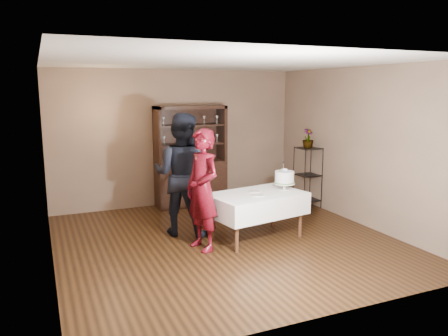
{
  "coord_description": "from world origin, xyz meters",
  "views": [
    {
      "loc": [
        -2.58,
        -5.92,
        2.32
      ],
      "look_at": [
        0.0,
        0.1,
        1.13
      ],
      "focal_mm": 35.0,
      "sensor_mm": 36.0,
      "label": 1
    }
  ],
  "objects_px": {
    "plant_etagere": "(308,175)",
    "potted_plant": "(308,138)",
    "man": "(182,174)",
    "china_hutch": "(191,173)",
    "cake_table": "(257,204)",
    "woman": "(203,190)",
    "cake": "(284,178)"
  },
  "relations": [
    {
      "from": "cake",
      "to": "potted_plant",
      "type": "distance_m",
      "value": 1.77
    },
    {
      "from": "cake_table",
      "to": "woman",
      "type": "xyz_separation_m",
      "value": [
        -0.94,
        -0.11,
        0.34
      ]
    },
    {
      "from": "china_hutch",
      "to": "potted_plant",
      "type": "distance_m",
      "value": 2.42
    },
    {
      "from": "cake_table",
      "to": "man",
      "type": "distance_m",
      "value": 1.28
    },
    {
      "from": "cake_table",
      "to": "woman",
      "type": "relative_size",
      "value": 0.89
    },
    {
      "from": "woman",
      "to": "potted_plant",
      "type": "distance_m",
      "value": 3.06
    },
    {
      "from": "china_hutch",
      "to": "cake_table",
      "type": "xyz_separation_m",
      "value": [
        0.29,
        -2.31,
        -0.11
      ]
    },
    {
      "from": "china_hutch",
      "to": "man",
      "type": "bearing_deg",
      "value": -113.33
    },
    {
      "from": "china_hutch",
      "to": "woman",
      "type": "height_order",
      "value": "china_hutch"
    },
    {
      "from": "plant_etagere",
      "to": "cake_table",
      "type": "height_order",
      "value": "plant_etagere"
    },
    {
      "from": "china_hutch",
      "to": "cake",
      "type": "bearing_deg",
      "value": -70.11
    },
    {
      "from": "cake_table",
      "to": "potted_plant",
      "type": "bearing_deg",
      "value": 35.28
    },
    {
      "from": "woman",
      "to": "potted_plant",
      "type": "relative_size",
      "value": 4.75
    },
    {
      "from": "potted_plant",
      "to": "cake_table",
      "type": "bearing_deg",
      "value": -144.72
    },
    {
      "from": "cake",
      "to": "potted_plant",
      "type": "height_order",
      "value": "potted_plant"
    },
    {
      "from": "man",
      "to": "china_hutch",
      "type": "bearing_deg",
      "value": -77.48
    },
    {
      "from": "china_hutch",
      "to": "woman",
      "type": "bearing_deg",
      "value": -104.98
    },
    {
      "from": "china_hutch",
      "to": "cake",
      "type": "distance_m",
      "value": 2.41
    },
    {
      "from": "china_hutch",
      "to": "cake",
      "type": "relative_size",
      "value": 4.24
    },
    {
      "from": "plant_etagere",
      "to": "cake",
      "type": "height_order",
      "value": "plant_etagere"
    },
    {
      "from": "plant_etagere",
      "to": "potted_plant",
      "type": "xyz_separation_m",
      "value": [
        -0.03,
        -0.01,
        0.72
      ]
    },
    {
      "from": "china_hutch",
      "to": "plant_etagere",
      "type": "xyz_separation_m",
      "value": [
        2.08,
        -1.05,
        -0.01
      ]
    },
    {
      "from": "cake_table",
      "to": "potted_plant",
      "type": "relative_size",
      "value": 4.25
    },
    {
      "from": "cake_table",
      "to": "woman",
      "type": "distance_m",
      "value": 1.0
    },
    {
      "from": "plant_etagere",
      "to": "man",
      "type": "bearing_deg",
      "value": -168.14
    },
    {
      "from": "plant_etagere",
      "to": "man",
      "type": "height_order",
      "value": "man"
    },
    {
      "from": "woman",
      "to": "plant_etagere",
      "type": "bearing_deg",
      "value": 101.86
    },
    {
      "from": "woman",
      "to": "potted_plant",
      "type": "bearing_deg",
      "value": 101.89
    },
    {
      "from": "china_hutch",
      "to": "cake_table",
      "type": "height_order",
      "value": "china_hutch"
    },
    {
      "from": "plant_etagere",
      "to": "potted_plant",
      "type": "distance_m",
      "value": 0.72
    },
    {
      "from": "china_hutch",
      "to": "potted_plant",
      "type": "xyz_separation_m",
      "value": [
        2.05,
        -1.07,
        0.71
      ]
    },
    {
      "from": "potted_plant",
      "to": "cake",
      "type": "bearing_deg",
      "value": -135.98
    }
  ]
}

